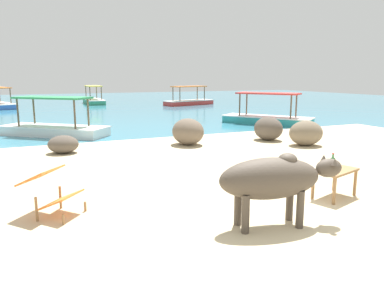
# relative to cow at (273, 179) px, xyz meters

# --- Properties ---
(sand_beach) EXTENTS (18.00, 14.00, 0.04)m
(sand_beach) POSITION_rel_cow_xyz_m (0.44, 0.31, -0.66)
(sand_beach) COLOR #CCB78E
(sand_beach) RESTS_ON ground
(water_surface) EXTENTS (60.00, 36.00, 0.03)m
(water_surface) POSITION_rel_cow_xyz_m (0.44, 22.31, -0.68)
(water_surface) COLOR teal
(water_surface) RESTS_ON ground
(cow) EXTENTS (1.74, 0.74, 0.97)m
(cow) POSITION_rel_cow_xyz_m (0.00, 0.00, 0.00)
(cow) COLOR #4C4238
(cow) RESTS_ON sand_beach
(low_bench_table) EXTENTS (0.86, 0.65, 0.46)m
(low_bench_table) POSITION_rel_cow_xyz_m (1.62, 0.57, -0.25)
(low_bench_table) COLOR olive
(low_bench_table) RESTS_ON sand_beach
(bottle) EXTENTS (0.07, 0.07, 0.30)m
(bottle) POSITION_rel_cow_xyz_m (1.47, 0.49, -0.06)
(bottle) COLOR #2D6B38
(bottle) RESTS_ON low_bench_table
(deck_chair_near) EXTENTS (0.93, 0.90, 0.68)m
(deck_chair_near) POSITION_rel_cow_xyz_m (-2.62, 1.55, -0.25)
(deck_chair_near) COLOR olive
(deck_chair_near) RESTS_ON sand_beach
(shore_rock_large) EXTENTS (1.07, 1.16, 0.75)m
(shore_rock_large) POSITION_rel_cow_xyz_m (1.24, 5.80, -0.26)
(shore_rock_large) COLOR #6B5B4C
(shore_rock_large) RESTS_ON sand_beach
(shore_rock_medium) EXTENTS (1.09, 0.96, 0.71)m
(shore_rock_medium) POSITION_rel_cow_xyz_m (4.25, 4.37, -0.28)
(shore_rock_medium) COLOR #756651
(shore_rock_medium) RESTS_ON sand_beach
(shore_rock_small) EXTENTS (1.01, 1.10, 0.71)m
(shore_rock_small) POSITION_rel_cow_xyz_m (3.80, 5.54, -0.28)
(shore_rock_small) COLOR brown
(shore_rock_small) RESTS_ON sand_beach
(shore_rock_flat) EXTENTS (0.92, 0.85, 0.46)m
(shore_rock_flat) POSITION_rel_cow_xyz_m (-2.13, 5.98, -0.41)
(shore_rock_flat) COLOR brown
(shore_rock_flat) RESTS_ON sand_beach
(boat_red) EXTENTS (3.85, 2.13, 1.29)m
(boat_red) POSITION_rel_cow_xyz_m (7.15, 19.73, -0.39)
(boat_red) COLOR #C63833
(boat_red) RESTS_ON water_surface
(boat_teal) EXTENTS (3.10, 3.65, 1.29)m
(boat_teal) POSITION_rel_cow_xyz_m (6.14, 8.98, -0.39)
(boat_teal) COLOR teal
(boat_teal) RESTS_ON water_surface
(boat_white) EXTENTS (3.56, 3.24, 1.29)m
(boat_white) POSITION_rel_cow_xyz_m (-2.16, 9.25, -0.39)
(boat_white) COLOR white
(boat_white) RESTS_ON water_surface
(boat_green) EXTENTS (1.17, 3.68, 1.29)m
(boat_green) POSITION_rel_cow_xyz_m (1.30, 23.52, -0.39)
(boat_green) COLOR #338E66
(boat_green) RESTS_ON water_surface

